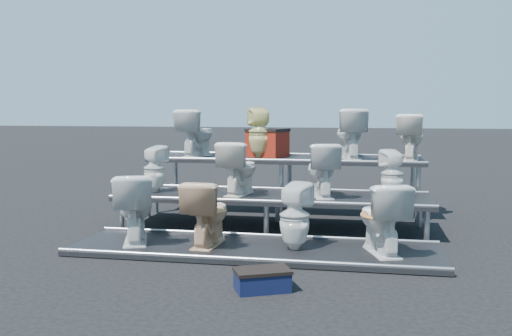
% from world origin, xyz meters
% --- Properties ---
extents(ground, '(80.00, 80.00, 0.00)m').
position_xyz_m(ground, '(0.00, 0.00, 0.00)').
color(ground, black).
rests_on(ground, ground).
extents(tier_front, '(4.20, 1.20, 0.06)m').
position_xyz_m(tier_front, '(0.00, -1.30, 0.03)').
color(tier_front, black).
rests_on(tier_front, ground).
extents(tier_mid, '(4.20, 1.20, 0.46)m').
position_xyz_m(tier_mid, '(0.00, 0.00, 0.23)').
color(tier_mid, black).
rests_on(tier_mid, ground).
extents(tier_back, '(4.20, 1.20, 0.86)m').
position_xyz_m(tier_back, '(0.00, 1.30, 0.43)').
color(tier_back, black).
rests_on(tier_back, ground).
extents(toilet_0, '(0.71, 0.91, 0.82)m').
position_xyz_m(toilet_0, '(-1.45, -1.30, 0.47)').
color(toilet_0, silver).
rests_on(toilet_0, tier_front).
extents(toilet_1, '(0.47, 0.77, 0.76)m').
position_xyz_m(toilet_1, '(-0.55, -1.30, 0.44)').
color(toilet_1, '#DEB184').
rests_on(toilet_1, tier_front).
extents(toilet_2, '(0.44, 0.44, 0.75)m').
position_xyz_m(toilet_2, '(0.46, -1.30, 0.44)').
color(toilet_2, silver).
rests_on(toilet_2, tier_front).
extents(toilet_3, '(0.66, 0.87, 0.79)m').
position_xyz_m(toilet_3, '(1.41, -1.30, 0.45)').
color(toilet_3, silver).
rests_on(toilet_3, tier_front).
extents(toilet_4, '(0.39, 0.39, 0.66)m').
position_xyz_m(toilet_4, '(-1.68, 0.00, 0.79)').
color(toilet_4, silver).
rests_on(toilet_4, tier_mid).
extents(toilet_5, '(0.53, 0.78, 0.73)m').
position_xyz_m(toilet_5, '(-0.46, 0.00, 0.82)').
color(toilet_5, white).
rests_on(toilet_5, tier_mid).
extents(toilet_6, '(0.57, 0.79, 0.72)m').
position_xyz_m(toilet_6, '(0.66, 0.00, 0.82)').
color(toilet_6, silver).
rests_on(toilet_6, tier_mid).
extents(toilet_7, '(0.38, 0.39, 0.64)m').
position_xyz_m(toilet_7, '(1.58, 0.00, 0.78)').
color(toilet_7, silver).
rests_on(toilet_7, tier_mid).
extents(toilet_8, '(0.57, 0.81, 0.75)m').
position_xyz_m(toilet_8, '(-1.46, 1.30, 1.24)').
color(toilet_8, silver).
rests_on(toilet_8, tier_back).
extents(toilet_9, '(0.47, 0.48, 0.80)m').
position_xyz_m(toilet_9, '(-0.42, 1.30, 1.26)').
color(toilet_9, '#E2D98A').
rests_on(toilet_9, tier_back).
extents(toilet_10, '(0.58, 0.83, 0.77)m').
position_xyz_m(toilet_10, '(0.99, 1.30, 1.24)').
color(toilet_10, silver).
rests_on(toilet_10, tier_back).
extents(toilet_11, '(0.49, 0.73, 0.69)m').
position_xyz_m(toilet_11, '(1.89, 1.30, 1.21)').
color(toilet_11, white).
rests_on(toilet_11, tier_back).
extents(red_crate, '(0.69, 0.62, 0.40)m').
position_xyz_m(red_crate, '(-0.32, 1.44, 1.06)').
color(red_crate, maroon).
rests_on(red_crate, tier_back).
extents(step_stool, '(0.55, 0.46, 0.17)m').
position_xyz_m(step_stool, '(0.33, -2.63, 0.09)').
color(step_stool, black).
rests_on(step_stool, ground).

